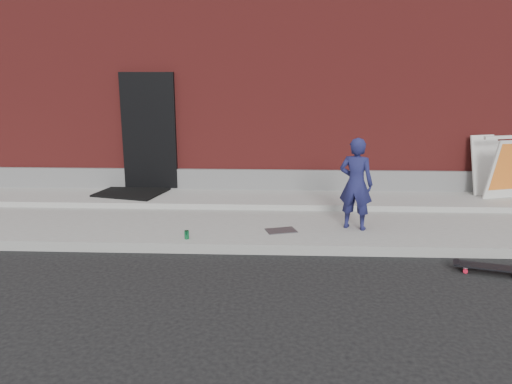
# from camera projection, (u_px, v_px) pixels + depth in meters

# --- Properties ---
(ground) EXTENTS (80.00, 80.00, 0.00)m
(ground) POSITION_uv_depth(u_px,v_px,m) (283.00, 255.00, 7.09)
(ground) COLOR black
(ground) RESTS_ON ground
(sidewalk) EXTENTS (20.00, 3.00, 0.15)m
(sidewalk) POSITION_uv_depth(u_px,v_px,m) (282.00, 219.00, 8.53)
(sidewalk) COLOR gray
(sidewalk) RESTS_ON ground
(apron) EXTENTS (20.00, 1.20, 0.10)m
(apron) POSITION_uv_depth(u_px,v_px,m) (282.00, 199.00, 9.37)
(apron) COLOR gray
(apron) RESTS_ON sidewalk
(building) EXTENTS (20.00, 8.10, 5.00)m
(building) POSITION_uv_depth(u_px,v_px,m) (282.00, 72.00, 13.28)
(building) COLOR maroon
(building) RESTS_ON ground
(child) EXTENTS (0.61, 0.51, 1.43)m
(child) POSITION_uv_depth(u_px,v_px,m) (356.00, 184.00, 7.65)
(child) COLOR #1A1C4A
(child) RESTS_ON sidewalk
(skateboard) EXTENTS (0.90, 0.46, 0.10)m
(skateboard) POSITION_uv_depth(u_px,v_px,m) (490.00, 268.00, 6.44)
(skateboard) COLOR red
(skateboard) RESTS_ON ground
(pizza_sign) EXTENTS (0.89, 0.97, 1.14)m
(pizza_sign) POSITION_uv_depth(u_px,v_px,m) (498.00, 167.00, 9.22)
(pizza_sign) COLOR silver
(pizza_sign) RESTS_ON apron
(soda_can) EXTENTS (0.07, 0.07, 0.13)m
(soda_can) POSITION_uv_depth(u_px,v_px,m) (187.00, 235.00, 7.31)
(soda_can) COLOR #1A8246
(soda_can) RESTS_ON sidewalk
(doormat) EXTENTS (1.40, 1.23, 0.03)m
(doormat) POSITION_uv_depth(u_px,v_px,m) (131.00, 192.00, 9.61)
(doormat) COLOR black
(doormat) RESTS_ON apron
(utility_plate) EXTENTS (0.52, 0.41, 0.01)m
(utility_plate) POSITION_uv_depth(u_px,v_px,m) (281.00, 231.00, 7.68)
(utility_plate) COLOR #4C4C51
(utility_plate) RESTS_ON sidewalk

